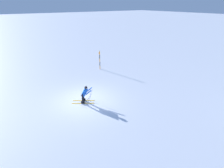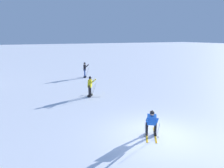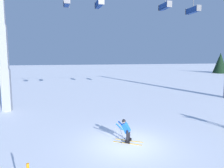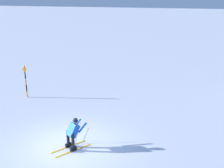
% 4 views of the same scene
% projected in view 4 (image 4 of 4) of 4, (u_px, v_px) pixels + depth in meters
% --- Properties ---
extents(ground_plane, '(260.00, 260.00, 0.00)m').
position_uv_depth(ground_plane, '(67.00, 146.00, 12.14)').
color(ground_plane, white).
extents(skier_carving_main, '(1.72, 1.37, 1.47)m').
position_uv_depth(skier_carving_main, '(73.00, 132.00, 11.75)').
color(skier_carving_main, yellow).
rests_on(skier_carving_main, ground_plane).
extents(trail_marker_pole, '(0.07, 0.28, 2.11)m').
position_uv_depth(trail_marker_pole, '(26.00, 80.00, 17.54)').
color(trail_marker_pole, orange).
rests_on(trail_marker_pole, ground_plane).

